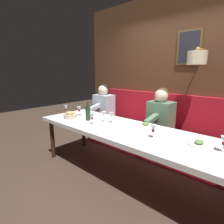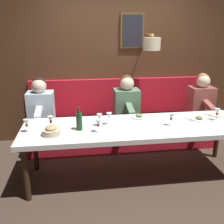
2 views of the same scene
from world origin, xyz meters
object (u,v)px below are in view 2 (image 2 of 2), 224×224
Objects in this scene: diner_near at (127,101)px; wine_glass_6 at (109,116)px; wine_glass_2 at (26,123)px; wine_glass_1 at (171,117)px; wine_bottle at (79,121)px; dining_table at (136,129)px; wine_glass_3 at (99,117)px; wine_glass_7 at (217,112)px; diner_middle at (41,105)px; wine_glass_4 at (51,120)px; bread_bowl at (51,131)px; wine_glass_0 at (98,123)px; diner_nearest at (201,98)px.

diner_near reaches higher than wine_glass_6.
wine_glass_2 is (-0.92, 1.40, 0.04)m from diner_near.
wine_glass_1 is 1.17m from wine_bottle.
wine_glass_6 is at bearing -83.53° from wine_glass_2.
dining_table is 0.76m from wine_bottle.
wine_glass_1 is at bearing -98.60° from dining_table.
wine_bottle reaches higher than wine_glass_6.
wine_glass_3 is 1.00× the size of wine_glass_7.
diner_near is 4.82× the size of wine_glass_6.
diner_near is at bearing -56.62° from wine_glass_2.
dining_table is 1.59m from diner_middle.
dining_table is 17.92× the size of wine_glass_2.
wine_bottle is at bearing -105.09° from wine_glass_4.
bread_bowl is at bearing 93.61° from wine_glass_1.
dining_table is at bearing -101.83° from wine_glass_6.
wine_bottle is (0.01, 1.17, 0.00)m from wine_glass_1.
wine_glass_4 reaches higher than bread_bowl.
wine_glass_0 reaches higher than dining_table.
wine_glass_3 is 0.63m from bread_bowl.
wine_glass_1 is at bearing -118.39° from diner_middle.
wine_glass_2 is 2.50m from wine_glass_7.
wine_glass_0 is 1.66m from wine_glass_7.
wine_glass_1 is (-0.95, -1.75, 0.04)m from diner_middle.
diner_nearest is at bearing -66.34° from bread_bowl.
bread_bowl is at bearing -166.46° from diner_middle.
diner_middle reaches higher than wine_glass_7.
wine_glass_0 and wine_glass_4 have the same top height.
diner_near is at bearing -27.77° from wine_glass_0.
wine_glass_2 is 1.00× the size of wine_glass_4.
wine_glass_3 is at bearing 83.18° from wine_glass_1.
wine_glass_1 is at bearing -100.04° from wine_glass_6.
diner_near is at bearing -2.33° from dining_table.
wine_glass_3 is (-0.84, 1.79, 0.04)m from diner_nearest.
dining_table is 17.92× the size of wine_glass_4.
diner_nearest is 4.82× the size of wine_glass_1.
diner_middle is at bearing -2.99° from wine_glass_2.
diner_near is 4.82× the size of wine_glass_2.
bread_bowl is at bearing -111.63° from wine_glass_2.
wine_glass_2 is (-0.92, 2.68, 0.04)m from diner_nearest.
wine_glass_4 is (0.11, 1.52, -0.00)m from wine_glass_1.
wine_bottle is at bearing 140.44° from diner_near.
wine_glass_0 is 0.55× the size of wine_bottle.
bread_bowl is (-0.23, 0.72, -0.07)m from wine_glass_6.
wine_glass_6 reaches higher than bread_bowl.
wine_glass_0 is 0.56m from bread_bowl.
wine_bottle is at bearing 110.49° from wine_glass_3.
dining_table is at bearing -123.79° from diner_middle.
dining_table is at bearing -81.44° from bread_bowl.
dining_table is 0.57m from wine_glass_0.
diner_nearest is 1.00× the size of diner_near.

